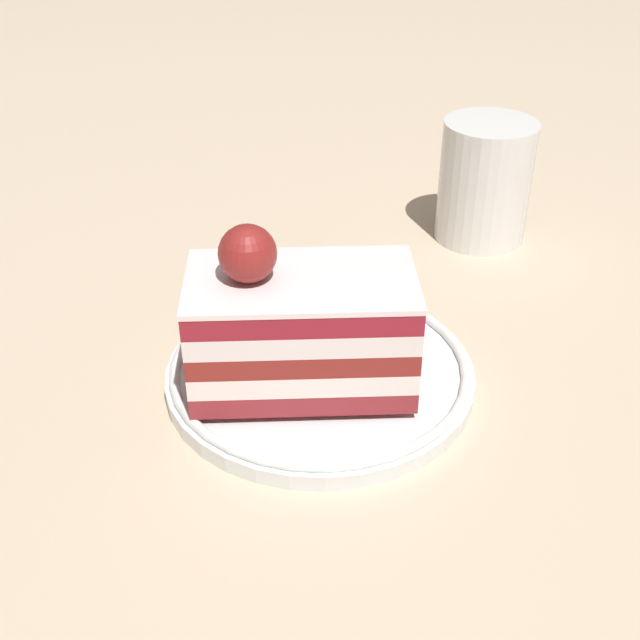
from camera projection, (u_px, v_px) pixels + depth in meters
ground_plane at (355, 392)px, 0.48m from camera, size 2.40×2.40×0.00m
dessert_plate at (320, 371)px, 0.49m from camera, size 0.19×0.19×0.02m
cake_slice at (299, 326)px, 0.45m from camera, size 0.14×0.14×0.10m
fork at (317, 289)px, 0.55m from camera, size 0.10×0.07×0.00m
drink_glass_far at (484, 188)px, 0.63m from camera, size 0.07×0.07×0.10m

